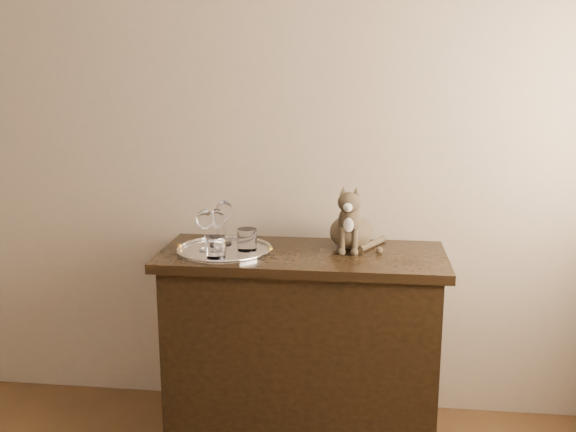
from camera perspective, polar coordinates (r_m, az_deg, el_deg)
name	(u,v)px	position (r m, az deg, el deg)	size (l,w,h in m)	color
wall_back	(180,125)	(3.03, -9.58, 7.96)	(4.00, 0.10, 2.70)	#C3AE92
sideboard	(302,346)	(2.85, 1.24, -11.49)	(1.20, 0.50, 0.85)	black
tray	(225,251)	(2.72, -5.65, -3.09)	(0.40, 0.40, 0.01)	white
wine_glass_b	(224,222)	(2.79, -5.68, -0.57)	(0.07, 0.07, 0.19)	white
wine_glass_c	(205,230)	(2.70, -7.39, -1.23)	(0.07, 0.07, 0.18)	silver
wine_glass_d	(217,229)	(2.72, -6.33, -1.14)	(0.07, 0.07, 0.17)	white
tumbler_b	(216,247)	(2.60, -6.42, -2.76)	(0.08, 0.08, 0.09)	white
tumbler_c	(247,240)	(2.70, -3.66, -2.10)	(0.08, 0.08, 0.09)	white
cat	(351,216)	(2.75, 5.66, 0.04)	(0.28, 0.26, 0.28)	#48362B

